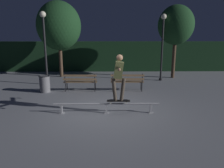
{
  "coord_description": "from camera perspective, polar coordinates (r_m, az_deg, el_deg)",
  "views": [
    {
      "loc": [
        0.08,
        -6.89,
        2.51
      ],
      "look_at": [
        0.2,
        0.58,
        0.85
      ],
      "focal_mm": 32.89,
      "sensor_mm": 36.0,
      "label": 1
    }
  ],
  "objects": [
    {
      "name": "skateboard",
      "position": [
        6.99,
        1.79,
        -4.73
      ],
      "size": [
        0.78,
        0.22,
        0.09
      ],
      "color": "black",
      "rests_on": "grind_rail"
    },
    {
      "name": "ground_plane",
      "position": [
        7.33,
        -1.54,
        -7.49
      ],
      "size": [
        90.0,
        90.0,
        0.0
      ],
      "primitive_type": "plane",
      "color": "slate"
    },
    {
      "name": "tree_far_right",
      "position": [
        13.82,
        17.33,
        15.31
      ],
      "size": [
        2.21,
        2.21,
        4.54
      ],
      "color": "#4C3828",
      "rests_on": "ground"
    },
    {
      "name": "skateboarder",
      "position": [
        6.77,
        1.87,
        2.86
      ],
      "size": [
        0.62,
        1.41,
        1.56
      ],
      "color": "black",
      "rests_on": "skateboard"
    },
    {
      "name": "tree_far_left",
      "position": [
        14.02,
        -14.54,
        15.34
      ],
      "size": [
        2.8,
        2.8,
        4.84
      ],
      "color": "#4C3828",
      "rests_on": "ground"
    },
    {
      "name": "lamp_post_right",
      "position": [
        12.68,
        13.88,
        12.05
      ],
      "size": [
        0.32,
        0.32,
        3.9
      ],
      "color": "black",
      "rests_on": "ground"
    },
    {
      "name": "hedge_backdrop",
      "position": [
        16.4,
        -1.24,
        7.76
      ],
      "size": [
        24.0,
        1.2,
        2.29
      ],
      "primitive_type": "cube",
      "color": "black",
      "rests_on": "ground"
    },
    {
      "name": "grind_rail",
      "position": [
        7.03,
        -1.57,
        -5.99
      ],
      "size": [
        3.6,
        0.18,
        0.36
      ],
      "color": "#9E9EA3",
      "rests_on": "ground"
    },
    {
      "name": "park_bench_leftmost",
      "position": [
        9.97,
        -8.82,
        0.97
      ],
      "size": [
        1.61,
        0.45,
        0.88
      ],
      "color": "black",
      "rests_on": "ground"
    },
    {
      "name": "park_bench_left_center",
      "position": [
        9.91,
        4.27,
        1.02
      ],
      "size": [
        1.61,
        0.45,
        0.88
      ],
      "color": "black",
      "rests_on": "ground"
    },
    {
      "name": "lamp_post_left",
      "position": [
        11.76,
        -18.26,
        11.78
      ],
      "size": [
        0.32,
        0.32,
        3.9
      ],
      "color": "black",
      "rests_on": "ground"
    },
    {
      "name": "trash_can",
      "position": [
        10.25,
        -18.2,
        0.1
      ],
      "size": [
        0.52,
        0.52,
        0.8
      ],
      "color": "slate",
      "rests_on": "ground"
    }
  ]
}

